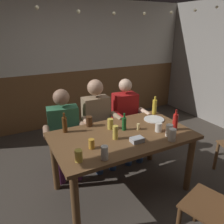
{
  "coord_description": "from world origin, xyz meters",
  "views": [
    {
      "loc": [
        -1.2,
        -2.07,
        1.95
      ],
      "look_at": [
        0.0,
        0.21,
        0.97
      ],
      "focal_mm": 35.74,
      "sensor_mm": 36.0,
      "label": 1
    }
  ],
  "objects": [
    {
      "name": "pint_glass_3",
      "position": [
        -0.13,
        -0.11,
        0.86
      ],
      "size": [
        0.06,
        0.06,
        0.16
      ],
      "primitive_type": "cylinder",
      "color": "#E5C64C",
      "rests_on": "dining_table"
    },
    {
      "name": "pint_glass_6",
      "position": [
        0.42,
        -0.19,
        0.83
      ],
      "size": [
        0.08,
        0.08,
        0.11
      ],
      "primitive_type": "cylinder",
      "color": "white",
      "rests_on": "dining_table"
    },
    {
      "name": "pint_glass_2",
      "position": [
        0.45,
        -0.34,
        0.85
      ],
      "size": [
        0.08,
        0.08,
        0.14
      ],
      "primitive_type": "cylinder",
      "color": "white",
      "rests_on": "dining_table"
    },
    {
      "name": "person_2",
      "position": [
        0.48,
        0.64,
        0.67
      ],
      "size": [
        0.52,
        0.56,
        1.23
      ],
      "rotation": [
        0.0,
        0.0,
        3.05
      ],
      "color": "#AD1919",
      "rests_on": "ground_plane"
    },
    {
      "name": "table_candle",
      "position": [
        0.23,
        -0.04,
        0.82
      ],
      "size": [
        0.04,
        0.04,
        0.08
      ],
      "primitive_type": "cylinder",
      "color": "#F9E08C",
      "rests_on": "dining_table"
    },
    {
      "name": "pint_glass_5",
      "position": [
        -0.45,
        -0.18,
        0.83
      ],
      "size": [
        0.06,
        0.06,
        0.1
      ],
      "primitive_type": "cylinder",
      "color": "gold",
      "rests_on": "dining_table"
    },
    {
      "name": "person_0",
      "position": [
        -0.5,
        0.65,
        0.67
      ],
      "size": [
        0.59,
        0.56,
        1.2
      ],
      "rotation": [
        0.0,
        0.0,
        2.97
      ],
      "color": "#33724C",
      "rests_on": "ground_plane"
    },
    {
      "name": "back_wall_upper",
      "position": [
        0.0,
        2.33,
        1.79
      ],
      "size": [
        5.54,
        0.12,
        1.35
      ],
      "primitive_type": "cube",
      "color": "silver"
    },
    {
      "name": "pint_glass_1",
      "position": [
        -0.06,
        0.15,
        0.85
      ],
      "size": [
        0.07,
        0.07,
        0.13
      ],
      "primitive_type": "cylinder",
      "color": "#E5C64C",
      "rests_on": "dining_table"
    },
    {
      "name": "pint_glass_0",
      "position": [
        -0.64,
        -0.35,
        0.84
      ],
      "size": [
        0.07,
        0.07,
        0.12
      ],
      "primitive_type": "cylinder",
      "color": "#E5C64C",
      "rests_on": "dining_table"
    },
    {
      "name": "bottle_0",
      "position": [
        -0.58,
        0.31,
        0.88
      ],
      "size": [
        0.06,
        0.06,
        0.24
      ],
      "color": "#593314",
      "rests_on": "dining_table"
    },
    {
      "name": "dining_table",
      "position": [
        0.0,
        -0.05,
        0.67
      ],
      "size": [
        1.63,
        0.94,
        0.78
      ],
      "color": "brown",
      "rests_on": "ground_plane"
    },
    {
      "name": "plate_0",
      "position": [
        0.59,
        0.12,
        0.79
      ],
      "size": [
        0.27,
        0.27,
        0.01
      ],
      "primitive_type": "cylinder",
      "color": "white",
      "rests_on": "dining_table"
    },
    {
      "name": "pint_glass_7",
      "position": [
        -0.26,
        0.34,
        0.84
      ],
      "size": [
        0.08,
        0.08,
        0.13
      ],
      "primitive_type": "cylinder",
      "color": "#4C2D19",
      "rests_on": "dining_table"
    },
    {
      "name": "bottle_2",
      "position": [
        0.62,
        -0.24,
        0.89
      ],
      "size": [
        0.06,
        0.06,
        0.26
      ],
      "color": "red",
      "rests_on": "dining_table"
    },
    {
      "name": "back_wall_wainscot",
      "position": [
        0.0,
        2.33,
        0.56
      ],
      "size": [
        5.54,
        0.12,
        1.11
      ],
      "primitive_type": "cube",
      "color": "brown",
      "rests_on": "ground_plane"
    },
    {
      "name": "person_1",
      "position": [
        -0.0,
        0.65,
        0.7
      ],
      "size": [
        0.53,
        0.52,
        1.27
      ],
      "rotation": [
        0.0,
        0.0,
        3.11
      ],
      "color": "#997F60",
      "rests_on": "ground_plane"
    },
    {
      "name": "ground_plane",
      "position": [
        0.0,
        0.0,
        0.0
      ],
      "size": [
        6.65,
        6.65,
        0.0
      ],
      "primitive_type": "plane",
      "color": "#423A33"
    },
    {
      "name": "bottle_1",
      "position": [
        0.73,
        0.3,
        0.89
      ],
      "size": [
        0.06,
        0.06,
        0.26
      ],
      "color": "gold",
      "rests_on": "dining_table"
    },
    {
      "name": "string_lights",
      "position": [
        0.0,
        0.17,
        2.16
      ],
      "size": [
        3.91,
        0.04,
        0.22
      ],
      "color": "#F9EAB2"
    },
    {
      "name": "pint_glass_4",
      "position": [
        0.4,
        -0.44,
        0.85
      ],
      "size": [
        0.08,
        0.08,
        0.14
      ],
      "primitive_type": "cylinder",
      "color": "white",
      "rests_on": "dining_table"
    },
    {
      "name": "chair_empty_near_right",
      "position": [
        0.34,
        -1.18,
        0.48
      ],
      "size": [
        0.55,
        0.55,
        0.88
      ],
      "rotation": [
        0.0,
        0.0,
        0.29
      ],
      "color": "brown",
      "rests_on": "ground_plane"
    },
    {
      "name": "pint_glass_8",
      "position": [
        -0.42,
        -0.43,
        0.85
      ],
      "size": [
        0.07,
        0.07,
        0.14
      ],
      "primitive_type": "cylinder",
      "color": "white",
      "rests_on": "dining_table"
    },
    {
      "name": "bottle_3",
      "position": [
        0.08,
        0.04,
        0.86
      ],
      "size": [
        0.05,
        0.05,
        0.22
      ],
      "color": "#195923",
      "rests_on": "dining_table"
    },
    {
      "name": "condiment_caddy",
      "position": [
        0.05,
        -0.29,
        0.8
      ],
      "size": [
        0.14,
        0.1,
        0.05
      ],
      "primitive_type": "cube",
      "color": "#B2B7BC",
      "rests_on": "dining_table"
    }
  ]
}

